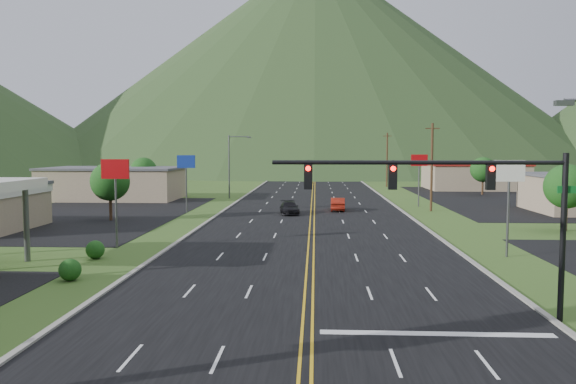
{
  "coord_description": "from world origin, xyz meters",
  "views": [
    {
      "loc": [
        0.3,
        -9.39,
        7.2
      ],
      "look_at": [
        -1.38,
        24.89,
        4.5
      ],
      "focal_mm": 35.0,
      "sensor_mm": 36.0,
      "label": 1
    }
  ],
  "objects_px": {
    "traffic_signal": "(465,193)",
    "car_red_far": "(338,204)",
    "streetlight_west": "(231,162)",
    "car_dark_mid": "(289,208)"
  },
  "relations": [
    {
      "from": "traffic_signal",
      "to": "car_red_far",
      "type": "xyz_separation_m",
      "value": [
        -3.6,
        40.85,
        -4.59
      ]
    },
    {
      "from": "streetlight_west",
      "to": "car_red_far",
      "type": "relative_size",
      "value": 2.01
    },
    {
      "from": "car_red_far",
      "to": "car_dark_mid",
      "type": "bearing_deg",
      "value": 35.98
    },
    {
      "from": "traffic_signal",
      "to": "streetlight_west",
      "type": "height_order",
      "value": "streetlight_west"
    },
    {
      "from": "traffic_signal",
      "to": "car_red_far",
      "type": "height_order",
      "value": "traffic_signal"
    },
    {
      "from": "car_red_far",
      "to": "traffic_signal",
      "type": "bearing_deg",
      "value": 97.05
    },
    {
      "from": "traffic_signal",
      "to": "streetlight_west",
      "type": "xyz_separation_m",
      "value": [
        -18.16,
        56.0,
        -0.15
      ]
    },
    {
      "from": "car_dark_mid",
      "to": "car_red_far",
      "type": "relative_size",
      "value": 1.03
    },
    {
      "from": "streetlight_west",
      "to": "car_red_far",
      "type": "bearing_deg",
      "value": -46.14
    },
    {
      "from": "traffic_signal",
      "to": "car_dark_mid",
      "type": "xyz_separation_m",
      "value": [
        -9.0,
        37.22,
        -4.66
      ]
    }
  ]
}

